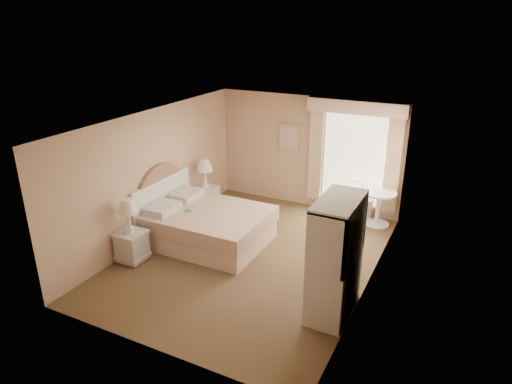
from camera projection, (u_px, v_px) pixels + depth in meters
The scene contains 9 objects.
room at pixel (251, 193), 7.84m from camera, with size 4.21×5.51×2.51m.
window at pixel (353, 156), 9.58m from camera, with size 2.05×0.22×2.51m.
framed_art at pixel (289, 137), 10.17m from camera, with size 0.52×0.04×0.62m.
bed at pixel (203, 224), 8.74m from camera, with size 2.20×1.73×1.53m.
nightstand_near at pixel (131, 238), 8.02m from camera, with size 0.48×0.48×1.17m.
nightstand_far at pixel (206, 192), 10.04m from camera, with size 0.49×0.49×1.20m.
round_table at pixel (378, 203), 9.39m from camera, with size 0.70×0.70×0.74m.
cafe_chair at pixel (354, 198), 9.56m from camera, with size 0.54×0.54×0.88m.
armoire at pixel (335, 267), 6.53m from camera, with size 0.54×1.08×1.80m.
Camera 1 is at (3.34, -6.48, 4.14)m, focal length 32.00 mm.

